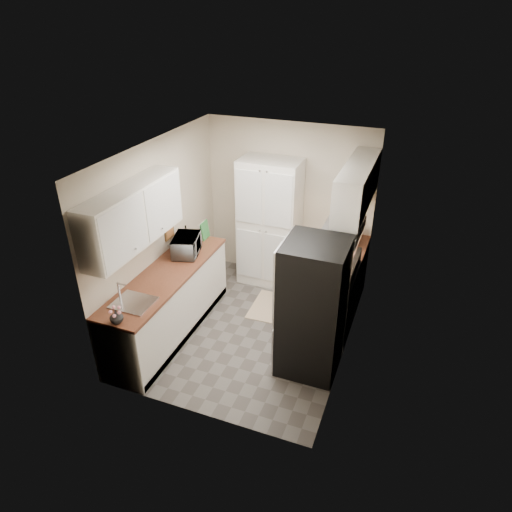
{
  "coord_description": "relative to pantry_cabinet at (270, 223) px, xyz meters",
  "views": [
    {
      "loc": [
        1.88,
        -4.69,
        3.93
      ],
      "look_at": [
        0.02,
        0.15,
        1.07
      ],
      "focal_mm": 32.0,
      "sensor_mm": 36.0,
      "label": 1
    }
  ],
  "objects": [
    {
      "name": "fruit_basket",
      "position": [
        1.24,
        -0.04,
        0.2
      ],
      "size": [
        0.36,
        0.36,
        0.12
      ],
      "primitive_type": null,
      "rotation": [
        0.0,
        0.0,
        -0.41
      ],
      "color": "orange",
      "rests_on": "toaster_oven"
    },
    {
      "name": "microwave",
      "position": [
        -0.78,
        -1.19,
        0.05
      ],
      "size": [
        0.45,
        0.56,
        0.27
      ],
      "primitive_type": "imported",
      "rotation": [
        0.0,
        0.0,
        1.85
      ],
      "color": "#B4B3B8",
      "rests_on": "countertop_left"
    },
    {
      "name": "kitchen_mat",
      "position": [
        0.26,
        -0.74,
        -0.99
      ],
      "size": [
        0.5,
        0.78,
        0.01
      ],
      "primitive_type": "cube",
      "rotation": [
        0.0,
        0.0,
        0.03
      ],
      "color": "#C9AB88",
      "rests_on": "ground"
    },
    {
      "name": "room_shell",
      "position": [
        0.18,
        -1.32,
        0.63
      ],
      "size": [
        2.64,
        3.24,
        2.52
      ],
      "color": "beige",
      "rests_on": "ground"
    },
    {
      "name": "base_cabinet_right",
      "position": [
        1.19,
        -0.12,
        -0.56
      ],
      "size": [
        0.6,
        0.8,
        0.88
      ],
      "primitive_type": "cube",
      "color": "silver",
      "rests_on": "ground"
    },
    {
      "name": "electric_range",
      "position": [
        1.17,
        -0.93,
        -0.52
      ],
      "size": [
        0.71,
        0.78,
        1.13
      ],
      "color": "#B7B7BC",
      "rests_on": "ground"
    },
    {
      "name": "toaster_oven",
      "position": [
        1.25,
        -0.05,
        0.03
      ],
      "size": [
        0.32,
        0.4,
        0.22
      ],
      "primitive_type": "cube",
      "rotation": [
        0.0,
        0.0,
        -0.06
      ],
      "color": "silver",
      "rests_on": "countertop_right"
    },
    {
      "name": "wine_bottle",
      "position": [
        -0.94,
        -0.91,
        0.05
      ],
      "size": [
        0.07,
        0.07,
        0.26
      ],
      "primitive_type": "cylinder",
      "color": "black",
      "rests_on": "countertop_left"
    },
    {
      "name": "refrigerator",
      "position": [
        1.14,
        -1.73,
        -0.15
      ],
      "size": [
        0.7,
        0.72,
        1.7
      ],
      "primitive_type": "cube",
      "color": "#B7B7BC",
      "rests_on": "ground"
    },
    {
      "name": "countertop_right",
      "position": [
        1.19,
        -0.12,
        -0.1
      ],
      "size": [
        0.63,
        0.83,
        0.04
      ],
      "primitive_type": "cube",
      "color": "brown",
      "rests_on": "base_cabinet_right"
    },
    {
      "name": "cutting_board",
      "position": [
        -0.76,
        -0.67,
        0.05
      ],
      "size": [
        0.02,
        0.21,
        0.26
      ],
      "primitive_type": "cube",
      "rotation": [
        0.0,
        0.0,
        0.02
      ],
      "color": "#2E7B39",
      "rests_on": "countertop_left"
    },
    {
      "name": "pantry_cabinet",
      "position": [
        0.0,
        0.0,
        0.0
      ],
      "size": [
        0.9,
        0.55,
        2.0
      ],
      "primitive_type": "cube",
      "color": "silver",
      "rests_on": "ground"
    },
    {
      "name": "base_cabinet_left",
      "position": [
        -0.79,
        -1.75,
        -0.56
      ],
      "size": [
        0.6,
        2.3,
        0.88
      ],
      "primitive_type": "cube",
      "color": "silver",
      "rests_on": "ground"
    },
    {
      "name": "countertop_left",
      "position": [
        -0.79,
        -1.75,
        -0.1
      ],
      "size": [
        0.63,
        2.33,
        0.04
      ],
      "primitive_type": "cube",
      "color": "brown",
      "rests_on": "base_cabinet_left"
    },
    {
      "name": "ground",
      "position": [
        0.2,
        -1.32,
        -1.0
      ],
      "size": [
        3.2,
        3.2,
        0.0
      ],
      "primitive_type": "plane",
      "color": "#56514C",
      "rests_on": "ground"
    },
    {
      "name": "flower_vase",
      "position": [
        -0.74,
        -2.83,
        -0.0
      ],
      "size": [
        0.15,
        0.15,
        0.15
      ],
      "primitive_type": "imported",
      "rotation": [
        0.0,
        0.0,
        -0.01
      ],
      "color": "silver",
      "rests_on": "countertop_left"
    }
  ]
}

